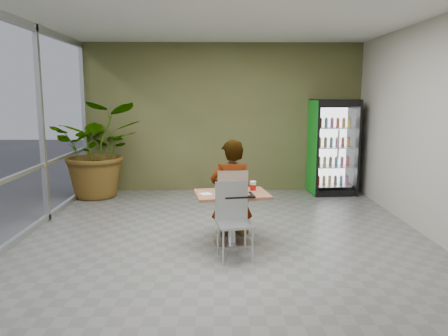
{
  "coord_description": "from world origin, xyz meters",
  "views": [
    {
      "loc": [
        -0.13,
        -6.03,
        2.08
      ],
      "look_at": [
        -0.02,
        0.49,
        1.0
      ],
      "focal_mm": 35.0,
      "sensor_mm": 36.0,
      "label": 1
    }
  ],
  "objects_px": {
    "seated_woman": "(232,197)",
    "chair_far": "(232,197)",
    "dining_table": "(232,208)",
    "cafeteria_tray": "(238,195)",
    "chair_near": "(233,214)",
    "potted_plant": "(98,150)",
    "beverage_fridge": "(333,147)",
    "soda_cup": "(253,187)"
  },
  "relations": [
    {
      "from": "chair_near",
      "to": "cafeteria_tray",
      "type": "xyz_separation_m",
      "value": [
        0.08,
        0.24,
        0.19
      ]
    },
    {
      "from": "chair_near",
      "to": "cafeteria_tray",
      "type": "distance_m",
      "value": 0.32
    },
    {
      "from": "chair_near",
      "to": "potted_plant",
      "type": "relative_size",
      "value": 0.5
    },
    {
      "from": "dining_table",
      "to": "potted_plant",
      "type": "distance_m",
      "value": 4.07
    },
    {
      "from": "chair_near",
      "to": "beverage_fridge",
      "type": "bearing_deg",
      "value": 48.17
    },
    {
      "from": "dining_table",
      "to": "potted_plant",
      "type": "relative_size",
      "value": 0.55
    },
    {
      "from": "chair_far",
      "to": "beverage_fridge",
      "type": "distance_m",
      "value": 3.63
    },
    {
      "from": "seated_woman",
      "to": "potted_plant",
      "type": "relative_size",
      "value": 0.89
    },
    {
      "from": "chair_near",
      "to": "dining_table",
      "type": "bearing_deg",
      "value": 79.55
    },
    {
      "from": "chair_far",
      "to": "cafeteria_tray",
      "type": "distance_m",
      "value": 0.66
    },
    {
      "from": "dining_table",
      "to": "cafeteria_tray",
      "type": "bearing_deg",
      "value": -69.22
    },
    {
      "from": "potted_plant",
      "to": "cafeteria_tray",
      "type": "bearing_deg",
      "value": -50.05
    },
    {
      "from": "chair_near",
      "to": "potted_plant",
      "type": "bearing_deg",
      "value": 116.71
    },
    {
      "from": "dining_table",
      "to": "seated_woman",
      "type": "height_order",
      "value": "seated_woman"
    },
    {
      "from": "seated_woman",
      "to": "cafeteria_tray",
      "type": "distance_m",
      "value": 0.72
    },
    {
      "from": "dining_table",
      "to": "beverage_fridge",
      "type": "relative_size",
      "value": 0.54
    },
    {
      "from": "chair_near",
      "to": "cafeteria_tray",
      "type": "relative_size",
      "value": 2.4
    },
    {
      "from": "dining_table",
      "to": "chair_far",
      "type": "bearing_deg",
      "value": 87.54
    },
    {
      "from": "chair_near",
      "to": "seated_woman",
      "type": "xyz_separation_m",
      "value": [
        0.01,
        0.93,
        -0.0
      ]
    },
    {
      "from": "beverage_fridge",
      "to": "potted_plant",
      "type": "bearing_deg",
      "value": 178.43
    },
    {
      "from": "seated_woman",
      "to": "chair_near",
      "type": "bearing_deg",
      "value": 85.57
    },
    {
      "from": "chair_near",
      "to": "potted_plant",
      "type": "height_order",
      "value": "potted_plant"
    },
    {
      "from": "dining_table",
      "to": "cafeteria_tray",
      "type": "xyz_separation_m",
      "value": [
        0.08,
        -0.21,
        0.23
      ]
    },
    {
      "from": "cafeteria_tray",
      "to": "soda_cup",
      "type": "bearing_deg",
      "value": 48.57
    },
    {
      "from": "seated_woman",
      "to": "cafeteria_tray",
      "type": "bearing_deg",
      "value": 91.98
    },
    {
      "from": "soda_cup",
      "to": "cafeteria_tray",
      "type": "xyz_separation_m",
      "value": [
        -0.22,
        -0.24,
        -0.06
      ]
    },
    {
      "from": "chair_far",
      "to": "soda_cup",
      "type": "relative_size",
      "value": 6.53
    },
    {
      "from": "seated_woman",
      "to": "chair_far",
      "type": "bearing_deg",
      "value": 93.32
    },
    {
      "from": "cafeteria_tray",
      "to": "potted_plant",
      "type": "distance_m",
      "value": 4.26
    },
    {
      "from": "dining_table",
      "to": "cafeteria_tray",
      "type": "height_order",
      "value": "cafeteria_tray"
    },
    {
      "from": "chair_near",
      "to": "seated_woman",
      "type": "height_order",
      "value": "seated_woman"
    },
    {
      "from": "chair_far",
      "to": "cafeteria_tray",
      "type": "height_order",
      "value": "chair_far"
    },
    {
      "from": "chair_far",
      "to": "cafeteria_tray",
      "type": "relative_size",
      "value": 2.46
    },
    {
      "from": "dining_table",
      "to": "beverage_fridge",
      "type": "bearing_deg",
      "value": 55.15
    },
    {
      "from": "chair_far",
      "to": "potted_plant",
      "type": "height_order",
      "value": "potted_plant"
    },
    {
      "from": "cafeteria_tray",
      "to": "beverage_fridge",
      "type": "distance_m",
      "value": 4.1
    },
    {
      "from": "chair_far",
      "to": "cafeteria_tray",
      "type": "bearing_deg",
      "value": 91.86
    },
    {
      "from": "seated_woman",
      "to": "potted_plant",
      "type": "bearing_deg",
      "value": -47.73
    },
    {
      "from": "cafeteria_tray",
      "to": "dining_table",
      "type": "bearing_deg",
      "value": 110.78
    },
    {
      "from": "dining_table",
      "to": "seated_woman",
      "type": "xyz_separation_m",
      "value": [
        0.01,
        0.48,
        0.04
      ]
    },
    {
      "from": "dining_table",
      "to": "chair_far",
      "type": "height_order",
      "value": "chair_far"
    },
    {
      "from": "seated_woman",
      "to": "beverage_fridge",
      "type": "xyz_separation_m",
      "value": [
        2.25,
        2.77,
        0.43
      ]
    }
  ]
}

